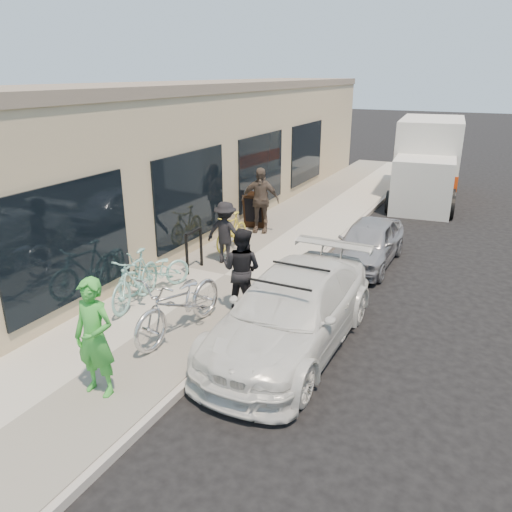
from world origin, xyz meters
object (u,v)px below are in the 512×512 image
(sedan_silver, at_px, (368,242))
(cruiser_bike_a, at_px, (135,279))
(sandwich_board, at_px, (255,210))
(man_standing, at_px, (242,269))
(cruiser_bike_c, at_px, (232,231))
(woman_rider, at_px, (95,338))
(bike_rack, at_px, (194,246))
(sedan_white, at_px, (291,312))
(moving_truck, at_px, (427,164))
(bystander_b, at_px, (260,200))
(bystander_a, at_px, (226,233))
(cruiser_bike_b, at_px, (154,271))
(tandem_bike, at_px, (180,303))

(sedan_silver, relative_size, cruiser_bike_a, 1.83)
(sandwich_board, relative_size, man_standing, 0.62)
(man_standing, xyz_separation_m, cruiser_bike_c, (-1.92, 3.07, -0.36))
(woman_rider, xyz_separation_m, cruiser_bike_a, (-1.41, 2.57, -0.35))
(bike_rack, height_order, cruiser_bike_c, bike_rack)
(sedan_white, height_order, man_standing, man_standing)
(sandwich_board, distance_m, woman_rider, 8.45)
(moving_truck, distance_m, man_standing, 11.92)
(sedan_silver, xyz_separation_m, bystander_b, (-3.35, 0.79, 0.53))
(bystander_a, bearing_deg, bike_rack, 57.64)
(bike_rack, relative_size, cruiser_bike_b, 0.59)
(sandwich_board, bearing_deg, moving_truck, 49.30)
(moving_truck, bearing_deg, sedan_silver, -96.64)
(bike_rack, distance_m, man_standing, 2.36)
(cruiser_bike_c, bearing_deg, sandwich_board, 99.54)
(sandwich_board, distance_m, cruiser_bike_a, 5.72)
(woman_rider, bearing_deg, cruiser_bike_b, 111.39)
(man_standing, bearing_deg, sedan_silver, -111.05)
(sedan_white, height_order, woman_rider, woman_rider)
(bike_rack, height_order, sedan_silver, bike_rack)
(bike_rack, distance_m, bystander_a, 0.88)
(moving_truck, height_order, cruiser_bike_a, moving_truck)
(bike_rack, height_order, sedan_white, sedan_white)
(tandem_bike, distance_m, cruiser_bike_c, 4.63)
(sedan_silver, xyz_separation_m, cruiser_bike_a, (-3.45, -4.63, 0.13))
(tandem_bike, height_order, bystander_a, bystander_a)
(sedan_white, bearing_deg, woman_rider, -124.76)
(moving_truck, height_order, bystander_b, moving_truck)
(cruiser_bike_c, bearing_deg, cruiser_bike_a, -89.48)
(bike_rack, distance_m, tandem_bike, 3.02)
(sandwich_board, height_order, cruiser_bike_c, sandwich_board)
(moving_truck, distance_m, cruiser_bike_b, 12.43)
(bystander_a, height_order, bystander_b, bystander_b)
(sedan_silver, relative_size, woman_rider, 1.84)
(woman_rider, bearing_deg, bystander_a, 97.12)
(tandem_bike, bearing_deg, man_standing, 74.38)
(man_standing, bearing_deg, bystander_b, -68.45)
(cruiser_bike_b, bearing_deg, sedan_white, 14.38)
(cruiser_bike_a, relative_size, bystander_a, 1.18)
(cruiser_bike_b, xyz_separation_m, bystander_a, (0.51, 2.12, 0.32))
(moving_truck, xyz_separation_m, tandem_bike, (-2.12, -13.15, -0.54))
(cruiser_bike_c, bearing_deg, bystander_a, -67.19)
(cruiser_bike_a, bearing_deg, cruiser_bike_c, 79.75)
(bike_rack, relative_size, woman_rider, 0.55)
(sedan_silver, bearing_deg, cruiser_bike_a, -126.27)
(man_standing, relative_size, cruiser_bike_b, 1.00)
(bike_rack, bearing_deg, sandwich_board, 93.98)
(woman_rider, relative_size, bystander_a, 1.17)
(woman_rider, bearing_deg, sedan_white, 51.59)
(bike_rack, bearing_deg, woman_rider, -73.43)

